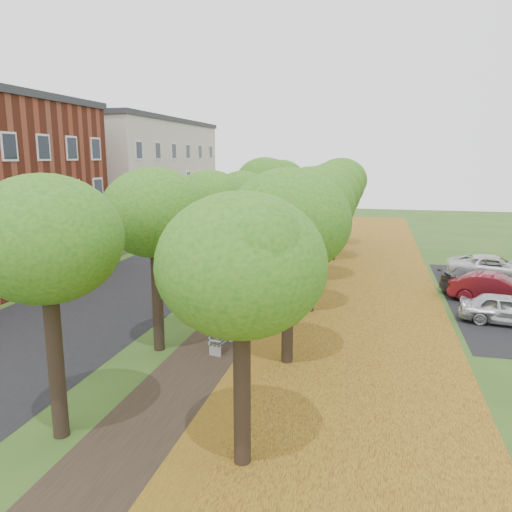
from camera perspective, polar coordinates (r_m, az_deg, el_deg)
The scene contains 12 objects.
ground at distance 13.46m, azimuth -13.05°, elevation -20.47°, with size 120.00×120.00×0.00m, color #2D4C19.
street_asphalt at distance 29.11m, azimuth -13.20°, elevation -2.97°, with size 8.00×70.00×0.01m, color black.
footpath at distance 26.66m, azimuth 1.41°, elevation -3.98°, with size 3.20×70.00×0.01m, color black.
leaf_verge at distance 26.11m, azimuth 12.24°, elevation -4.56°, with size 7.50×70.00×0.01m, color #A7831E.
tree_row_west at distance 26.36m, azimuth -3.25°, elevation 6.44°, with size 3.78×33.78×6.45m.
tree_row_east at distance 25.40m, azimuth 7.24°, elevation 6.18°, with size 3.78×33.78×6.45m.
building_cream at distance 48.64m, azimuth -14.06°, elevation 8.82°, with size 10.30×20.30×10.40m.
bench at distance 18.77m, azimuth -3.73°, elevation -9.39°, with size 0.77×1.69×0.77m.
car_silver at distance 23.85m, azimuth 26.74°, elevation -5.46°, with size 1.53×3.79×1.29m, color #BABABF.
car_red at distance 26.96m, azimuth 25.72°, elevation -3.41°, with size 1.49×4.27×1.41m, color maroon.
car_grey at distance 28.50m, azimuth 24.55°, elevation -2.70°, with size 1.78×4.37×1.27m, color #343338.
car_white at distance 31.90m, azimuth 25.55°, elevation -1.24°, with size 2.37×5.13×1.43m, color silver.
Camera 1 is at (5.36, -10.15, 7.02)m, focal length 35.00 mm.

